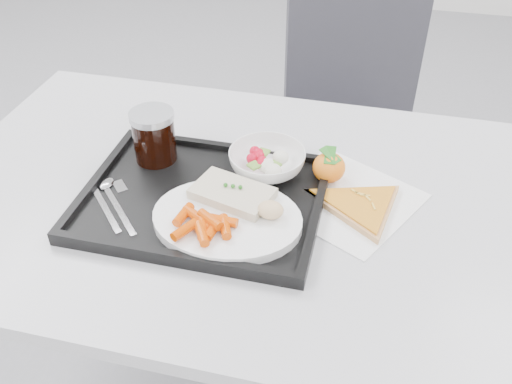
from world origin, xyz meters
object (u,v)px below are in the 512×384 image
at_px(table, 235,218).
at_px(tangerine, 329,167).
at_px(pizza_slice, 360,205).
at_px(dinner_plate, 227,219).
at_px(chair, 345,124).
at_px(tray, 203,199).
at_px(cola_glass, 154,135).
at_px(salad_bowl, 267,162).

height_order(table, tangerine, tangerine).
bearing_deg(tangerine, pizza_slice, -46.42).
relative_size(dinner_plate, pizza_slice, 1.04).
relative_size(chair, pizza_slice, 3.59).
relative_size(dinner_plate, tangerine, 3.19).
xyz_separation_m(tray, cola_glass, (-0.13, 0.10, 0.06)).
height_order(table, salad_bowl, salad_bowl).
relative_size(table, chair, 1.29).
bearing_deg(tray, chair, 73.50).
xyz_separation_m(tangerine, pizza_slice, (0.07, -0.07, -0.02)).
distance_m(tangerine, pizza_slice, 0.10).
xyz_separation_m(table, tray, (-0.05, -0.05, 0.08)).
relative_size(tangerine, pizza_slice, 0.33).
distance_m(dinner_plate, salad_bowl, 0.17).
bearing_deg(tray, salad_bowl, 47.53).
height_order(salad_bowl, tangerine, tangerine).
bearing_deg(tangerine, chair, 91.18).
xyz_separation_m(dinner_plate, salad_bowl, (0.03, 0.17, 0.01)).
bearing_deg(chair, tangerine, -88.82).
bearing_deg(chair, dinner_plate, -100.62).
height_order(salad_bowl, cola_glass, cola_glass).
bearing_deg(salad_bowl, chair, 79.60).
distance_m(dinner_plate, pizza_slice, 0.25).
bearing_deg(cola_glass, salad_bowl, 1.97).
distance_m(table, salad_bowl, 0.13).
relative_size(salad_bowl, pizza_slice, 0.59).
bearing_deg(pizza_slice, salad_bowl, 162.96).
bearing_deg(chair, salad_bowl, -100.40).
distance_m(table, chair, 0.70).
xyz_separation_m(table, tangerine, (0.17, 0.08, 0.10)).
height_order(salad_bowl, pizza_slice, salad_bowl).
bearing_deg(table, cola_glass, 163.13).
distance_m(chair, cola_glass, 0.75).
bearing_deg(table, tray, -136.32).
distance_m(tray, salad_bowl, 0.15).
distance_m(table, cola_glass, 0.23).
bearing_deg(table, pizza_slice, 0.99).
bearing_deg(salad_bowl, tray, -132.47).
height_order(chair, pizza_slice, chair).
bearing_deg(table, tangerine, 24.10).
relative_size(tray, pizza_slice, 1.74).
bearing_deg(pizza_slice, dinner_plate, -153.74).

